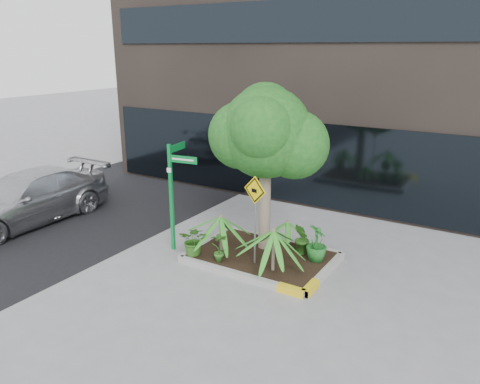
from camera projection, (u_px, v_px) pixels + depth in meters
The scene contains 14 objects.
ground at pixel (248, 263), 11.04m from camera, with size 80.00×80.00×0.00m, color gray.
asphalt_road at pixel (65, 214), 14.27m from camera, with size 7.00×80.00×0.01m, color black.
planter at pixel (262, 257), 11.12m from camera, with size 3.35×2.36×0.15m.
tree at pixel (266, 133), 10.72m from camera, with size 2.73×2.42×4.10m.
palm_front at pixel (274, 230), 10.08m from camera, with size 1.13×1.13×1.25m.
palm_left at pixel (221, 217), 11.15m from camera, with size 1.02×1.02×1.13m.
palm_back at pixel (288, 222), 11.55m from camera, with size 0.71×0.71×0.79m.
parked_car at pixel (26, 198), 13.40m from camera, with size 2.03×4.98×1.45m, color #B9B9BE.
shrub_a at pixel (194, 240), 11.01m from camera, with size 0.66×0.66×0.74m, color #2B5F1B.
shrub_b at pixel (317, 243), 10.70m from camera, with size 0.48×0.48×0.85m, color #1E6522.
shrub_c at pixel (219, 247), 10.65m from camera, with size 0.39×0.39×0.74m, color #30661F.
shrub_d at pixel (302, 239), 11.02m from camera, with size 0.43×0.43×0.78m, color #2B611C.
street_sign_post at pixel (174, 186), 11.32m from camera, with size 0.85×0.79×2.69m.
cattle_sign at pixel (255, 205), 10.27m from camera, with size 0.62×0.17×2.06m.
Camera 1 is at (5.07, -8.68, 4.86)m, focal length 35.00 mm.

